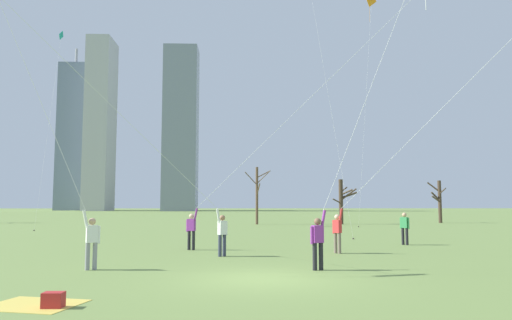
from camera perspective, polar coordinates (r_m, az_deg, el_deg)
ground_plane at (r=13.51m, az=0.86°, el=-14.08°), size 400.00×400.00×0.00m
kite_flyer_foreground_left_pink at (r=21.54m, az=1.88°, el=1.54°), size 15.68×1.31×16.73m
kite_flyer_foreground_right_white at (r=15.49m, az=10.37°, el=-1.48°), size 5.01×1.06×11.89m
kite_flyer_midfield_left_yellow at (r=19.43m, az=17.69°, el=0.13°), size 12.11×8.80×15.23m
kite_flyer_midfield_right_purple at (r=17.96m, az=-10.56°, el=-1.87°), size 8.60×5.17×9.98m
kite_flyer_far_back_red at (r=16.08m, az=-22.04°, el=-1.37°), size 6.52×1.66×15.78m
bystander_strolling_midfield at (r=25.28m, az=17.45°, el=-7.68°), size 0.38×0.40×1.62m
distant_kite_high_overhead_teal at (r=48.96m, az=-22.64°, el=11.79°), size 1.62×8.14×18.58m
distant_kite_drifting_right_orange at (r=49.54m, az=13.61°, el=16.41°), size 2.93×2.73×22.50m
picnic_spot at (r=10.84m, az=-24.05°, el=-15.33°), size 2.09×1.80×0.31m
bare_tree_center at (r=49.32m, az=10.33°, el=-4.76°), size 2.75×1.74×4.55m
bare_tree_leftmost at (r=48.03m, az=0.15°, el=-4.04°), size 2.73×2.59×5.78m
bare_tree_left_of_center at (r=55.38m, az=21.18°, el=-4.49°), size 2.02×2.69×4.59m
skyline_wide_slab at (r=138.42m, az=-9.04°, el=3.77°), size 9.57×8.58×47.38m
skyline_short_annex at (r=160.59m, az=-21.10°, el=2.67°), size 9.00×6.30×51.73m
skyline_mid_tower_left at (r=149.16m, az=-18.21°, el=4.12°), size 6.80×11.06×51.48m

